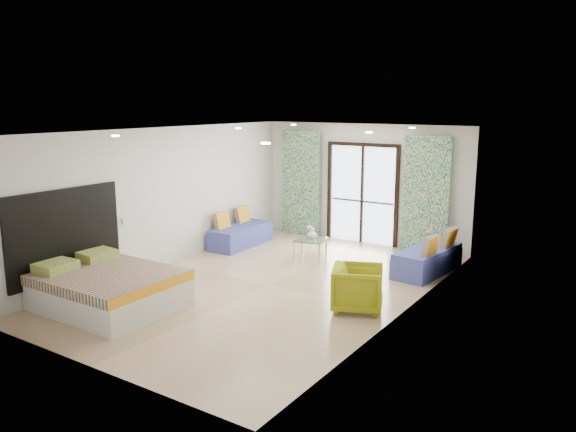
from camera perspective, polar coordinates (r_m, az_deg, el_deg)
The scene contains 24 objects.
floor at distance 10.01m, azimuth -2.04°, elevation -6.99°, with size 5.00×7.50×0.01m, color tan, non-canonical shape.
ceiling at distance 9.50m, azimuth -2.15°, elevation 8.64°, with size 5.00×7.50×0.01m, color silver, non-canonical shape.
wall_back at distance 12.86m, azimuth 7.63°, elevation 3.27°, with size 5.00×0.01×2.70m, color silver, non-canonical shape.
wall_front at distance 7.03m, azimuth -20.11°, elevation -4.26°, with size 5.00×0.01×2.70m, color silver, non-canonical shape.
wall_left at distance 11.27m, azimuth -12.52°, elevation 1.93°, with size 0.01×7.50×2.70m, color silver, non-canonical shape.
wall_right at distance 8.49m, azimuth 11.80°, elevation -1.14°, with size 0.01×7.50×2.70m, color silver, non-canonical shape.
balcony_door at distance 12.85m, azimuth 7.56°, elevation 2.85°, with size 1.76×0.08×2.28m.
balcony_rail at distance 12.91m, azimuth 7.55°, elevation 1.50°, with size 1.52×0.03×0.04m, color #595451.
curtain_left at distance 13.46m, azimuth 1.33°, elevation 3.30°, with size 1.00×0.10×2.50m, color beige.
curtain_right at distance 12.13m, azimuth 13.85°, elevation 2.05°, with size 1.00×0.10×2.50m, color beige.
downlight_a at distance 8.98m, azimuth -17.12°, elevation 7.79°, with size 0.12×0.12×0.02m, color #FFE0B2.
downlight_b at distance 7.07m, azimuth -2.29°, elevation 7.40°, with size 0.12×0.12×0.02m, color #FFE0B2.
downlight_c at distance 11.14m, azimuth -5.08°, elevation 8.88°, with size 0.12×0.12×0.02m, color #FFE0B2.
downlight_d at distance 9.66m, azimuth 8.22°, elevation 8.40°, with size 0.12×0.12×0.02m, color #FFE0B2.
downlight_e at distance 12.77m, azimuth 0.56°, elevation 9.26°, with size 0.12×0.12×0.02m, color #FFE0B2.
downlight_f at distance 11.50m, azimuth 12.52°, elevation 8.74°, with size 0.12×0.12×0.02m, color #FFE0B2.
headboard at distance 9.89m, azimuth -21.70°, elevation -1.73°, with size 0.06×2.10×1.50m, color black.
switch_plate at distance 10.64m, azimuth -16.25°, elevation -0.47°, with size 0.02×0.10×0.10m, color silver.
bed at distance 9.32m, azimuth -17.83°, elevation -7.03°, with size 2.08×1.70×0.72m.
daybed_left at distance 12.63m, azimuth -4.88°, elevation -1.89°, with size 0.71×1.68×0.81m.
daybed_right at distance 10.93m, azimuth 14.05°, elevation -4.30°, with size 0.85×1.76×0.84m.
coffee_table at distance 11.58m, azimuth 2.30°, elevation -2.57°, with size 0.74×0.74×0.70m.
vase at distance 11.60m, azimuth 2.43°, elevation -1.83°, with size 0.19×0.20×0.19m, color white.
armchair at distance 8.79m, azimuth 7.11°, elevation -7.07°, with size 0.75×0.70×0.77m, color #979C14.
Camera 1 is at (5.50, -7.73, 3.18)m, focal length 35.00 mm.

